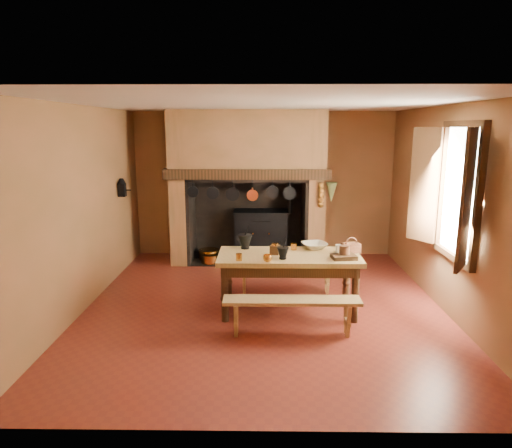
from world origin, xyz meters
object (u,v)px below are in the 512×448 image
(wicker_basket, at_px, (351,247))
(coffee_grinder, at_px, (275,249))
(work_table, at_px, (289,264))
(mixing_bowl, at_px, (314,246))
(bench_front, at_px, (292,308))
(iron_range, at_px, (261,234))

(wicker_basket, bearing_deg, coffee_grinder, 164.66)
(work_table, distance_m, mixing_bowl, 0.51)
(bench_front, bearing_deg, wicker_basket, 44.30)
(iron_range, bearing_deg, mixing_bowl, -72.33)
(iron_range, bearing_deg, wicker_basket, -64.28)
(work_table, bearing_deg, wicker_basket, 7.87)
(wicker_basket, bearing_deg, mixing_bowl, 137.53)
(iron_range, bearing_deg, coffee_grinder, -85.94)
(iron_range, relative_size, bench_front, 0.96)
(bench_front, relative_size, wicker_basket, 6.21)
(iron_range, distance_m, mixing_bowl, 2.51)
(work_table, height_order, wicker_basket, wicker_basket)
(coffee_grinder, bearing_deg, bench_front, -60.02)
(mixing_bowl, bearing_deg, work_table, -140.77)
(bench_front, relative_size, mixing_bowl, 4.79)
(work_table, relative_size, mixing_bowl, 5.46)
(bench_front, distance_m, coffee_grinder, 0.93)
(coffee_grinder, height_order, wicker_basket, wicker_basket)
(work_table, bearing_deg, coffee_grinder, 175.00)
(wicker_basket, bearing_deg, work_table, 166.98)
(work_table, distance_m, wicker_basket, 0.88)
(iron_range, height_order, mixing_bowl, iron_range)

